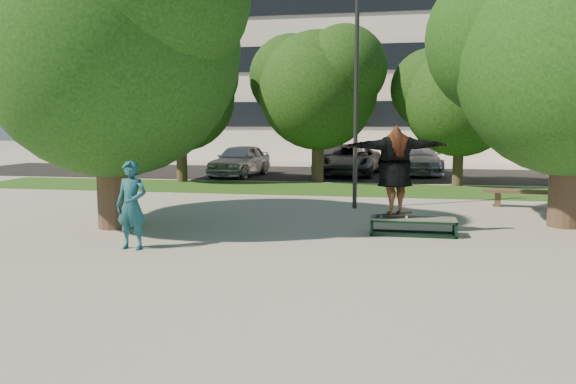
% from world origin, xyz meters
% --- Properties ---
extents(ground, '(120.00, 120.00, 0.00)m').
position_xyz_m(ground, '(0.00, 0.00, 0.00)').
color(ground, gray).
rests_on(ground, ground).
extents(grass_strip, '(30.00, 4.00, 0.02)m').
position_xyz_m(grass_strip, '(1.00, 9.50, 0.01)').
color(grass_strip, '#1E4F16').
rests_on(grass_strip, ground).
extents(asphalt_strip, '(40.00, 8.00, 0.01)m').
position_xyz_m(asphalt_strip, '(0.00, 16.00, 0.01)').
color(asphalt_strip, black).
rests_on(asphalt_strip, ground).
extents(tree_left, '(6.96, 5.95, 7.12)m').
position_xyz_m(tree_left, '(-4.29, 1.09, 4.42)').
color(tree_left, '#38281E').
rests_on(tree_left, ground).
extents(tree_right, '(6.24, 5.33, 6.51)m').
position_xyz_m(tree_right, '(5.92, 3.08, 4.09)').
color(tree_right, '#38281E').
rests_on(tree_right, ground).
extents(bg_tree_left, '(5.28, 4.51, 5.77)m').
position_xyz_m(bg_tree_left, '(-6.57, 11.07, 3.73)').
color(bg_tree_left, '#38281E').
rests_on(bg_tree_left, ground).
extents(bg_tree_mid, '(5.76, 4.92, 6.24)m').
position_xyz_m(bg_tree_mid, '(-1.08, 12.08, 4.02)').
color(bg_tree_mid, '#38281E').
rests_on(bg_tree_mid, ground).
extents(bg_tree_right, '(5.04, 4.31, 5.43)m').
position_xyz_m(bg_tree_right, '(4.43, 11.57, 3.49)').
color(bg_tree_right, '#38281E').
rests_on(bg_tree_right, ground).
extents(lamppost, '(0.25, 0.15, 6.11)m').
position_xyz_m(lamppost, '(1.00, 5.00, 3.15)').
color(lamppost, '#2D2D30').
rests_on(lamppost, ground).
extents(office_building, '(30.00, 14.12, 16.00)m').
position_xyz_m(office_building, '(-2.00, 31.98, 8.00)').
color(office_building, beige).
rests_on(office_building, ground).
extents(grind_box, '(1.80, 0.60, 0.38)m').
position_xyz_m(grind_box, '(2.50, 1.33, 0.19)').
color(grind_box, black).
rests_on(grind_box, ground).
extents(skater_rig, '(2.41, 1.38, 1.97)m').
position_xyz_m(skater_rig, '(2.09, 1.33, 1.40)').
color(skater_rig, white).
rests_on(skater_rig, grind_box).
extents(bystander, '(0.64, 0.45, 1.69)m').
position_xyz_m(bystander, '(-2.81, -1.04, 0.85)').
color(bystander, '#174C58').
rests_on(bystander, ground).
extents(bench, '(3.32, 0.78, 0.50)m').
position_xyz_m(bench, '(6.25, 5.96, 0.42)').
color(bench, '#4A3F2C').
rests_on(bench, ground).
extents(car_silver_a, '(2.26, 4.48, 1.47)m').
position_xyz_m(car_silver_a, '(-4.81, 13.82, 0.73)').
color(car_silver_a, '#BBBBC0').
rests_on(car_silver_a, asphalt_strip).
extents(car_dark, '(2.28, 4.41, 1.38)m').
position_xyz_m(car_dark, '(-0.50, 16.44, 0.69)').
color(car_dark, black).
rests_on(car_dark, asphalt_strip).
extents(car_grey, '(2.71, 5.15, 1.38)m').
position_xyz_m(car_grey, '(0.15, 15.35, 0.69)').
color(car_grey, '#545458').
rests_on(car_grey, asphalt_strip).
extents(car_silver_b, '(2.32, 5.15, 1.47)m').
position_xyz_m(car_silver_b, '(3.17, 16.50, 0.73)').
color(car_silver_b, '#9F9EA3').
rests_on(car_silver_b, asphalt_strip).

